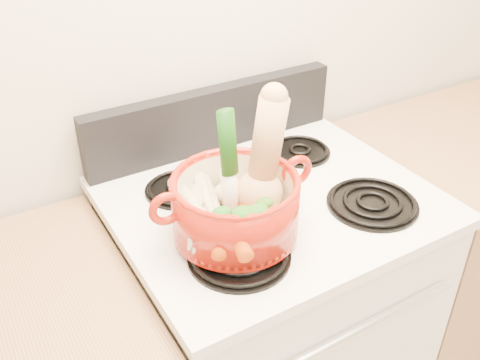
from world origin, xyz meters
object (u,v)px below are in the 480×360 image
stove_body (266,330)px  squash (266,156)px  dutch_oven (235,206)px  leek (230,165)px

stove_body → squash: squash is taller
dutch_oven → stove_body: bearing=33.6°
dutch_oven → squash: size_ratio=1.01×
stove_body → dutch_oven: (-0.16, -0.10, 0.58)m
stove_body → squash: 0.68m
stove_body → leek: bearing=-156.3°
squash → leek: size_ratio=1.04×
dutch_oven → leek: size_ratio=1.05×
squash → leek: bearing=-170.8°
squash → leek: 0.08m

